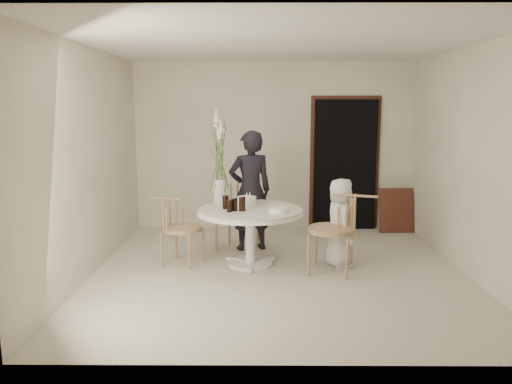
{
  "coord_description": "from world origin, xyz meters",
  "views": [
    {
      "loc": [
        -0.24,
        -5.85,
        2.0
      ],
      "look_at": [
        -0.28,
        0.3,
        0.93
      ],
      "focal_mm": 35.0,
      "sensor_mm": 36.0,
      "label": 1
    }
  ],
  "objects_px": {
    "flower_vase": "(219,161)",
    "chair_left": "(174,221)",
    "chair_right": "(343,222)",
    "chair_far": "(241,203)",
    "table": "(250,218)",
    "birthday_cake": "(247,201)",
    "girl": "(250,191)",
    "boy": "(340,223)"
  },
  "relations": [
    {
      "from": "chair_far",
      "to": "girl",
      "type": "distance_m",
      "value": 0.28
    },
    {
      "from": "chair_left",
      "to": "birthday_cake",
      "type": "relative_size",
      "value": 3.49
    },
    {
      "from": "table",
      "to": "chair_right",
      "type": "bearing_deg",
      "value": -15.76
    },
    {
      "from": "birthday_cake",
      "to": "flower_vase",
      "type": "relative_size",
      "value": 0.19
    },
    {
      "from": "birthday_cake",
      "to": "chair_right",
      "type": "bearing_deg",
      "value": -23.62
    },
    {
      "from": "chair_right",
      "to": "flower_vase",
      "type": "height_order",
      "value": "flower_vase"
    },
    {
      "from": "chair_far",
      "to": "boy",
      "type": "xyz_separation_m",
      "value": [
        1.27,
        -0.89,
        -0.07
      ]
    },
    {
      "from": "chair_left",
      "to": "boy",
      "type": "xyz_separation_m",
      "value": [
        2.1,
        -0.11,
        0.0
      ]
    },
    {
      "from": "chair_left",
      "to": "birthday_cake",
      "type": "distance_m",
      "value": 0.97
    },
    {
      "from": "birthday_cake",
      "to": "flower_vase",
      "type": "xyz_separation_m",
      "value": [
        -0.36,
        0.17,
        0.5
      ]
    },
    {
      "from": "chair_far",
      "to": "birthday_cake",
      "type": "bearing_deg",
      "value": -61.45
    },
    {
      "from": "chair_far",
      "to": "chair_right",
      "type": "bearing_deg",
      "value": -22.88
    },
    {
      "from": "chair_left",
      "to": "flower_vase",
      "type": "relative_size",
      "value": 0.68
    },
    {
      "from": "table",
      "to": "flower_vase",
      "type": "height_order",
      "value": "flower_vase"
    },
    {
      "from": "chair_right",
      "to": "birthday_cake",
      "type": "distance_m",
      "value": 1.28
    },
    {
      "from": "boy",
      "to": "flower_vase",
      "type": "height_order",
      "value": "flower_vase"
    },
    {
      "from": "boy",
      "to": "flower_vase",
      "type": "xyz_separation_m",
      "value": [
        -1.53,
        0.4,
        0.73
      ]
    },
    {
      "from": "table",
      "to": "chair_far",
      "type": "xyz_separation_m",
      "value": [
        -0.15,
        0.86,
        0.01
      ]
    },
    {
      "from": "girl",
      "to": "flower_vase",
      "type": "xyz_separation_m",
      "value": [
        -0.4,
        -0.35,
        0.46
      ]
    },
    {
      "from": "girl",
      "to": "flower_vase",
      "type": "relative_size",
      "value": 1.32
    },
    {
      "from": "table",
      "to": "chair_right",
      "type": "xyz_separation_m",
      "value": [
        1.11,
        -0.31,
        0.02
      ]
    },
    {
      "from": "chair_far",
      "to": "girl",
      "type": "bearing_deg",
      "value": -25.82
    },
    {
      "from": "chair_right",
      "to": "chair_left",
      "type": "height_order",
      "value": "chair_right"
    },
    {
      "from": "table",
      "to": "boy",
      "type": "height_order",
      "value": "boy"
    },
    {
      "from": "chair_left",
      "to": "girl",
      "type": "relative_size",
      "value": 0.51
    },
    {
      "from": "chair_far",
      "to": "chair_right",
      "type": "height_order",
      "value": "chair_right"
    },
    {
      "from": "chair_far",
      "to": "chair_right",
      "type": "xyz_separation_m",
      "value": [
        1.26,
        -1.17,
        0.01
      ]
    },
    {
      "from": "flower_vase",
      "to": "table",
      "type": "bearing_deg",
      "value": -42.08
    },
    {
      "from": "table",
      "to": "girl",
      "type": "xyz_separation_m",
      "value": [
        -0.01,
        0.72,
        0.22
      ]
    },
    {
      "from": "chair_right",
      "to": "birthday_cake",
      "type": "bearing_deg",
      "value": -96.42
    },
    {
      "from": "flower_vase",
      "to": "chair_left",
      "type": "bearing_deg",
      "value": -152.83
    },
    {
      "from": "table",
      "to": "flower_vase",
      "type": "relative_size",
      "value": 1.05
    },
    {
      "from": "birthday_cake",
      "to": "flower_vase",
      "type": "distance_m",
      "value": 0.64
    },
    {
      "from": "boy",
      "to": "flower_vase",
      "type": "bearing_deg",
      "value": 66.88
    },
    {
      "from": "girl",
      "to": "flower_vase",
      "type": "distance_m",
      "value": 0.7
    },
    {
      "from": "chair_far",
      "to": "flower_vase",
      "type": "bearing_deg",
      "value": -97.77
    },
    {
      "from": "flower_vase",
      "to": "girl",
      "type": "bearing_deg",
      "value": 41.72
    },
    {
      "from": "chair_right",
      "to": "flower_vase",
      "type": "distance_m",
      "value": 1.79
    },
    {
      "from": "chair_right",
      "to": "birthday_cake",
      "type": "xyz_separation_m",
      "value": [
        -1.16,
        0.51,
        0.15
      ]
    },
    {
      "from": "birthday_cake",
      "to": "girl",
      "type": "bearing_deg",
      "value": 86.08
    },
    {
      "from": "chair_far",
      "to": "boy",
      "type": "distance_m",
      "value": 1.56
    },
    {
      "from": "chair_far",
      "to": "chair_right",
      "type": "distance_m",
      "value": 1.72
    }
  ]
}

